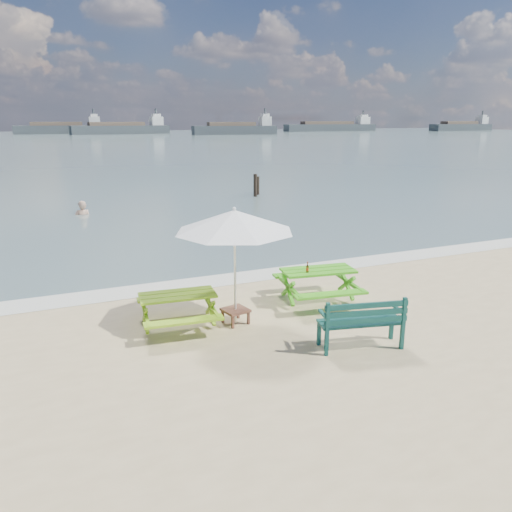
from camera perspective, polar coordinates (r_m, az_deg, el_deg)
name	(u,v)px	position (r m, az deg, el deg)	size (l,w,h in m)	color
sea	(64,142)	(91.62, -21.07, 12.05)	(300.00, 300.00, 0.00)	slate
foam_strip	(228,279)	(12.35, -3.18, -2.65)	(22.00, 0.90, 0.01)	silver
picnic_table_left	(178,311)	(9.58, -8.87, -6.28)	(1.55, 1.69, 0.67)	#85B91C
picnic_table_right	(318,286)	(10.82, 7.07, -3.46)	(1.76, 1.91, 0.73)	#41A919
park_bench	(360,332)	(8.91, 11.82, -8.48)	(1.52, 0.80, 0.90)	#0E3B37
side_table	(236,316)	(9.73, -2.36, -6.83)	(0.54, 0.54, 0.29)	brown
patio_umbrella	(234,221)	(9.18, -2.49, 4.02)	(2.68, 2.68, 2.23)	silver
beer_bottle	(307,269)	(10.46, 5.89, -1.47)	(0.06, 0.06, 0.23)	#904115
swimmer	(83,223)	(22.05, -19.13, 3.57)	(0.69, 0.46, 1.89)	tan
mooring_pilings	(256,187)	(25.78, 0.04, 7.85)	(0.58, 0.78, 1.35)	black
cargo_ships	(266,128)	(145.55, 1.13, 14.40)	(144.49, 28.36, 4.40)	#373E41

